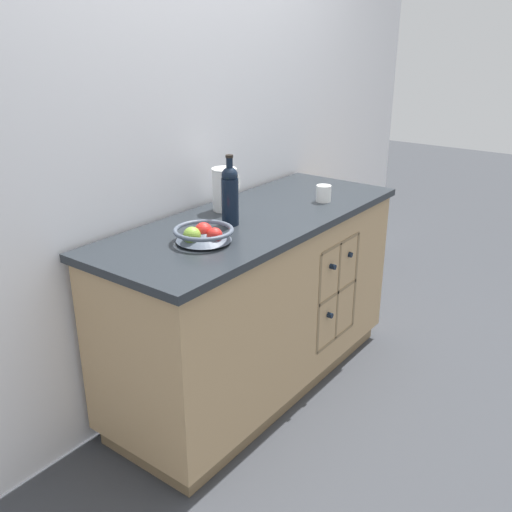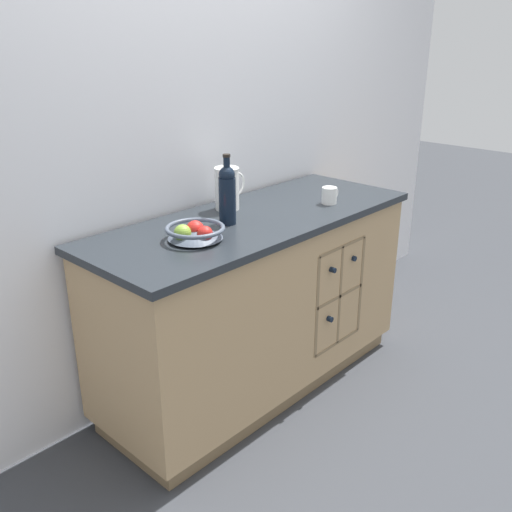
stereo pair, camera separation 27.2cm
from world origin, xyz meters
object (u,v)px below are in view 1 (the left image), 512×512
(fruit_bowl, at_px, (203,233))
(white_pitcher, at_px, (225,188))
(ceramic_mug, at_px, (324,193))
(standing_wine_bottle, at_px, (230,194))

(fruit_bowl, bearing_deg, white_pitcher, 28.60)
(fruit_bowl, height_order, ceramic_mug, same)
(fruit_bowl, relative_size, standing_wine_bottle, 0.79)
(fruit_bowl, relative_size, ceramic_mug, 2.27)
(ceramic_mug, bearing_deg, fruit_bowl, 174.27)
(ceramic_mug, xyz_separation_m, standing_wine_bottle, (-0.57, 0.14, 0.10))
(white_pitcher, height_order, ceramic_mug, white_pitcher)
(fruit_bowl, bearing_deg, ceramic_mug, -5.73)
(white_pitcher, bearing_deg, ceramic_mug, -36.01)
(fruit_bowl, distance_m, ceramic_mug, 0.82)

